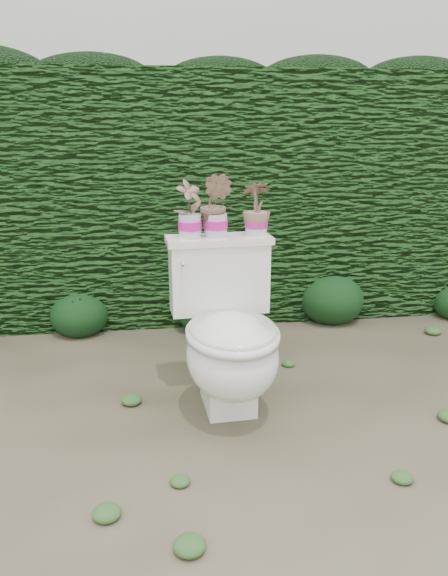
{
  "coord_description": "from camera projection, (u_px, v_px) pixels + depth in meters",
  "views": [
    {
      "loc": [
        -0.44,
        -2.33,
        1.32
      ],
      "look_at": [
        -0.1,
        0.16,
        0.55
      ],
      "focal_mm": 35.0,
      "sensor_mm": 36.0,
      "label": 1
    }
  ],
  "objects": [
    {
      "name": "ground",
      "position": [
        249.0,
        408.0,
        2.65
      ],
      "size": [
        60.0,
        60.0,
        0.0
      ],
      "primitive_type": "plane",
      "color": "#6B644A",
      "rests_on": "ground"
    },
    {
      "name": "hedge",
      "position": [
        209.0,
        194.0,
        3.94
      ],
      "size": [
        8.0,
        1.0,
        1.6
      ],
      "primitive_type": "cube",
      "color": "#25571D",
      "rests_on": "ground"
    },
    {
      "name": "house_wall",
      "position": [
        216.0,
        66.0,
        7.83
      ],
      "size": [
        8.0,
        3.5,
        4.0
      ],
      "primitive_type": "cube",
      "color": "silver",
      "rests_on": "ground"
    },
    {
      "name": "toilet",
      "position": [
        229.0,
        338.0,
        2.55
      ],
      "size": [
        0.51,
        0.7,
        0.78
      ],
      "rotation": [
        0.0,
        0.0,
        0.05
      ],
      "color": "white",
      "rests_on": "ground"
    },
    {
      "name": "potted_plant_left",
      "position": [
        190.0,
        211.0,
        2.59
      ],
      "size": [
        0.16,
        0.15,
        0.25
      ],
      "primitive_type": "imported",
      "rotation": [
        0.0,
        0.0,
        0.59
      ],
      "color": "#377123",
      "rests_on": "toilet"
    },
    {
      "name": "potted_plant_center",
      "position": [
        216.0,
        207.0,
        2.61
      ],
      "size": [
        0.2,
        0.19,
        0.28
      ],
      "primitive_type": "imported",
      "rotation": [
        0.0,
        0.0,
        5.69
      ],
      "color": "#377123",
      "rests_on": "toilet"
    },
    {
      "name": "potted_plant_right",
      "position": [
        257.0,
        210.0,
        2.66
      ],
      "size": [
        0.14,
        0.14,
        0.24
      ],
      "primitive_type": "imported",
      "rotation": [
        0.0,
        0.0,
        3.23
      ],
      "color": "#377123",
      "rests_on": "toilet"
    },
    {
      "name": "liriope_clump_2",
      "position": [
        79.0,
        310.0,
        3.55
      ],
      "size": [
        0.36,
        0.36,
        0.29
      ],
      "primitive_type": "ellipsoid",
      "color": "#143A14",
      "rests_on": "ground"
    },
    {
      "name": "liriope_clump_3",
      "position": [
        208.0,
        304.0,
        3.61
      ],
      "size": [
        0.42,
        0.42,
        0.33
      ],
      "primitive_type": "ellipsoid",
      "color": "#143A14",
      "rests_on": "ground"
    },
    {
      "name": "liriope_clump_4",
      "position": [
        331.0,
        295.0,
        3.77
      ],
      "size": [
        0.43,
        0.43,
        0.34
      ],
      "primitive_type": "ellipsoid",
      "color": "#143A14",
      "rests_on": "ground"
    }
  ]
}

